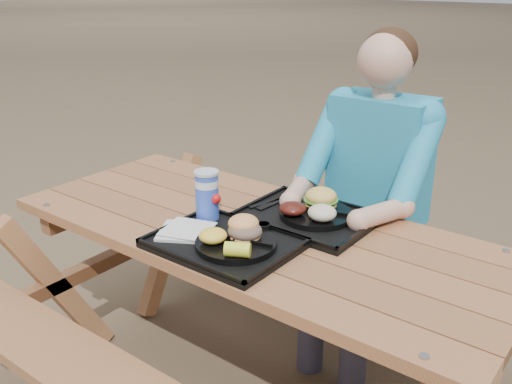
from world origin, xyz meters
The scene contains 17 objects.
picnic_table centered at (0.00, 0.00, 0.38)m, with size 1.80×1.49×0.75m, color #999999, non-canonical shape.
tray_near centered at (0.01, -0.19, 0.76)m, with size 0.45×0.35×0.02m, color black.
tray_far centered at (0.12, 0.15, 0.76)m, with size 0.45×0.35×0.02m, color black.
plate_near centered at (0.07, -0.19, 0.78)m, with size 0.26×0.26×0.02m, color black.
plate_far centered at (0.15, 0.16, 0.78)m, with size 0.26×0.26×0.02m, color black.
napkin_stack centered at (-0.14, -0.22, 0.78)m, with size 0.16×0.16×0.02m, color silver.
soda_cup centered at (-0.15, -0.08, 0.85)m, with size 0.08×0.08×0.16m, color #183EBA.
condiment_bbq centered at (0.02, -0.06, 0.79)m, with size 0.05×0.05×0.03m, color black.
condiment_mustard centered at (0.07, -0.05, 0.78)m, with size 0.05×0.05×0.03m, color gold.
sandwich centered at (0.07, -0.15, 0.84)m, with size 0.11×0.11×0.11m, color #F29E55, non-canonical shape.
mac_cheese centered at (0.02, -0.24, 0.81)m, with size 0.09×0.09×0.04m, color yellow.
corn_cob centered at (0.14, -0.27, 0.81)m, with size 0.08×0.08×0.05m, color #F1F333, non-canonical shape.
cutlery_far centered at (-0.05, 0.16, 0.77)m, with size 0.03×0.16×0.01m, color black.
burger centered at (0.13, 0.22, 0.84)m, with size 0.12×0.12×0.10m, color #E3B950, non-canonical shape.
baked_beans centered at (0.09, 0.09, 0.81)m, with size 0.10×0.10×0.04m, color #48140E.
potato_salad centered at (0.20, 0.11, 0.82)m, with size 0.10×0.10×0.05m, color beige.
diner centered at (0.17, 0.59, 0.64)m, with size 0.48×0.84×1.28m, color #18ABAB, non-canonical shape.
Camera 1 is at (1.10, -1.44, 1.59)m, focal length 40.00 mm.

